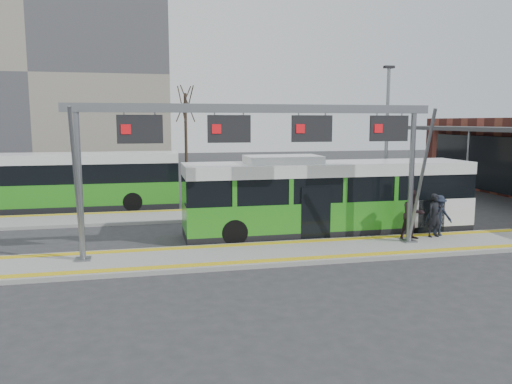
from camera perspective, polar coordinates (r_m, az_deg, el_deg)
The scene contains 15 objects.
ground at distance 18.00m, azimuth 1.94°, elevation -7.26°, with size 120.00×120.00×0.00m, color #2D2D30.
platform_main at distance 17.98m, azimuth 1.94°, elevation -7.03°, with size 22.00×3.00×0.15m, color gray.
platform_second at distance 25.25m, azimuth -11.51°, elevation -2.78°, with size 20.00×3.00×0.15m, color gray.
tactile_main at distance 17.96m, azimuth 1.94°, elevation -6.76°, with size 22.00×2.65×0.02m.
tactile_second at distance 26.36m, azimuth -11.56°, elevation -2.14°, with size 20.00×0.35×0.02m.
gantry at distance 17.53m, azimuth 0.69°, elevation 6.58°, with size 13.00×1.68×5.20m.
apartment_block at distance 53.87m, azimuth -23.31°, elevation 12.16°, with size 24.50×12.50×18.40m.
hero_bus at distance 21.38m, azimuth 8.22°, elevation -0.67°, with size 12.25×2.61×3.36m.
bg_bus_green at distance 28.75m, azimuth -21.27°, elevation 1.03°, with size 12.26×2.62×3.06m.
passenger_a at distance 21.23m, azimuth 19.75°, elevation -2.53°, with size 0.64×0.42×1.75m, color black.
passenger_b at distance 20.53m, azimuth 17.47°, elevation -2.48°, with size 0.95×0.74×1.96m, color black.
passenger_c at distance 21.54m, azimuth 20.13°, elevation -2.53°, with size 1.07×0.62×1.66m, color #1A2130.
tree_left at distance 48.32m, azimuth -16.05°, elevation 9.66°, with size 1.40×1.40×8.40m.
tree_mid at distance 48.07m, azimuth -8.08°, elevation 9.89°, with size 1.40×1.40×8.39m.
lamp_east at distance 25.43m, azimuth 14.69°, elevation 5.99°, with size 0.50×0.25×7.42m.
Camera 1 is at (-4.34, -16.81, 4.75)m, focal length 35.00 mm.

